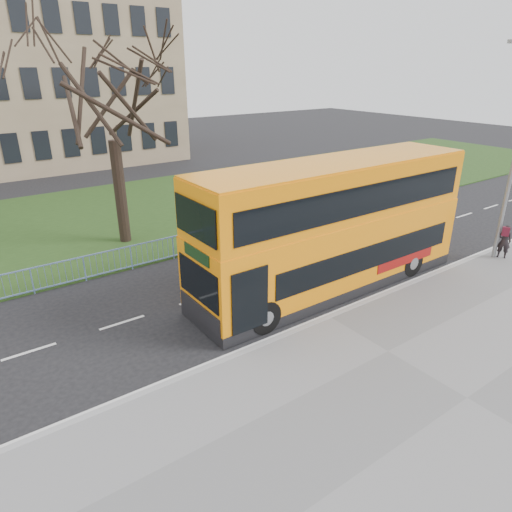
{
  "coord_description": "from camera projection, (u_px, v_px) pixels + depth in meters",
  "views": [
    {
      "loc": [
        -10.21,
        -11.35,
        8.28
      ],
      "look_at": [
        -1.35,
        1.0,
        1.89
      ],
      "focal_mm": 32.0,
      "sensor_mm": 36.0,
      "label": 1
    }
  ],
  "objects": [
    {
      "name": "guard_railing",
      "position": [
        211.0,
        239.0,
        21.93
      ],
      "size": [
        40.0,
        0.12,
        1.1
      ],
      "primitive_type": null,
      "color": "#7FA4E2",
      "rests_on": "ground"
    },
    {
      "name": "pedestrian",
      "position": [
        504.0,
        241.0,
        20.61
      ],
      "size": [
        0.62,
        0.68,
        1.56
      ],
      "primitive_type": "imported",
      "rotation": [
        0.0,
        0.0,
        2.14
      ],
      "color": "black",
      "rests_on": "pavement"
    },
    {
      "name": "grass_verge",
      "position": [
        147.0,
        210.0,
        27.89
      ],
      "size": [
        80.0,
        15.4,
        0.08
      ],
      "primitive_type": "cube",
      "color": "#203B15",
      "rests_on": "ground"
    },
    {
      "name": "ground",
      "position": [
        300.0,
        302.0,
        17.2
      ],
      "size": [
        120.0,
        120.0,
        0.0
      ],
      "primitive_type": "plane",
      "color": "black",
      "rests_on": "ground"
    },
    {
      "name": "kerb",
      "position": [
        329.0,
        318.0,
        16.01
      ],
      "size": [
        80.0,
        0.2,
        0.14
      ],
      "primitive_type": "cube",
      "color": "gray",
      "rests_on": "ground"
    },
    {
      "name": "pavement",
      "position": [
        467.0,
        400.0,
        12.12
      ],
      "size": [
        80.0,
        10.5,
        0.12
      ],
      "primitive_type": "cube",
      "color": "slate",
      "rests_on": "ground"
    },
    {
      "name": "yellow_bus",
      "position": [
        334.0,
        223.0,
        17.47
      ],
      "size": [
        11.89,
        2.88,
        4.98
      ],
      "rotation": [
        0.0,
        0.0,
        -0.0
      ],
      "color": "orange",
      "rests_on": "ground"
    },
    {
      "name": "bare_tree",
      "position": [
        111.0,
        119.0,
        20.75
      ],
      "size": [
        8.28,
        8.28,
        11.82
      ],
      "primitive_type": null,
      "color": "black",
      "rests_on": "grass_verge"
    }
  ]
}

